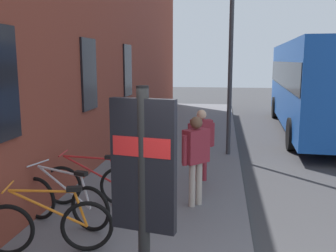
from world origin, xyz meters
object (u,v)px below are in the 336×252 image
street_lamp (231,42)px  pedestrian_by_facade (196,152)px  city_bus (316,82)px  bicycle_under_window (48,226)px  pedestrian_crossing_street (201,138)px  bicycle_far_end (91,184)px  transit_info_sign (144,184)px  bicycle_leaning_wall (64,202)px

street_lamp → pedestrian_by_facade: bearing=171.0°
city_bus → pedestrian_by_facade: bearing=155.2°
bicycle_under_window → pedestrian_crossing_street: pedestrian_crossing_street is taller
bicycle_under_window → pedestrian_crossing_street: (3.45, -1.85, 0.56)m
bicycle_under_window → pedestrian_by_facade: 2.80m
bicycle_under_window → pedestrian_by_facade: bearing=-42.4°
bicycle_far_end → pedestrian_crossing_street: bearing=-47.9°
transit_info_sign → street_lamp: 7.75m
city_bus → pedestrian_by_facade: city_bus is taller
city_bus → street_lamp: (-4.53, 3.30, 1.28)m
bicycle_leaning_wall → pedestrian_crossing_street: pedestrian_crossing_street is taller
bicycle_under_window → pedestrian_crossing_street: bearing=-28.2°
street_lamp → transit_info_sign: bearing=174.0°
bicycle_leaning_wall → transit_info_sign: transit_info_sign is taller
bicycle_under_window → city_bus: (10.49, -5.77, 1.41)m
bicycle_far_end → transit_info_sign: (-3.37, -1.69, 1.21)m
transit_info_sign → pedestrian_crossing_street: size_ratio=1.54×
bicycle_far_end → pedestrian_crossing_street: (1.69, -1.87, 0.56)m
bicycle_leaning_wall → street_lamp: bearing=-27.4°
bicycle_far_end → pedestrian_by_facade: size_ratio=1.09×
pedestrian_crossing_street → bicycle_leaning_wall: bearing=141.9°
pedestrian_crossing_street → pedestrian_by_facade: 1.44m
bicycle_leaning_wall → city_bus: size_ratio=0.16×
bicycle_far_end → street_lamp: bearing=-30.7°
pedestrian_by_facade → street_lamp: 4.51m
bicycle_leaning_wall → transit_info_sign: 3.32m
bicycle_leaning_wall → pedestrian_by_facade: size_ratio=1.05×
bicycle_under_window → pedestrian_by_facade: size_ratio=1.06×
bicycle_leaning_wall → bicycle_far_end: 0.89m
bicycle_under_window → transit_info_sign: bearing=-133.9°
bicycle_under_window → street_lamp: street_lamp is taller
transit_info_sign → city_bus: (12.10, -4.10, 0.20)m
bicycle_leaning_wall → city_bus: 11.38m
bicycle_leaning_wall → city_bus: bearing=-31.7°
bicycle_leaning_wall → pedestrian_by_facade: bearing=-60.5°
street_lamp → bicycle_leaning_wall: bearing=152.6°
bicycle_under_window → bicycle_far_end: size_ratio=0.98×
bicycle_leaning_wall → bicycle_far_end: (0.88, -0.14, 0.00)m
bicycle_under_window → pedestrian_crossing_street: size_ratio=1.11×
bicycle_leaning_wall → pedestrian_crossing_street: size_ratio=1.10×
bicycle_leaning_wall → pedestrian_by_facade: pedestrian_by_facade is taller
bicycle_under_window → transit_info_sign: 2.61m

